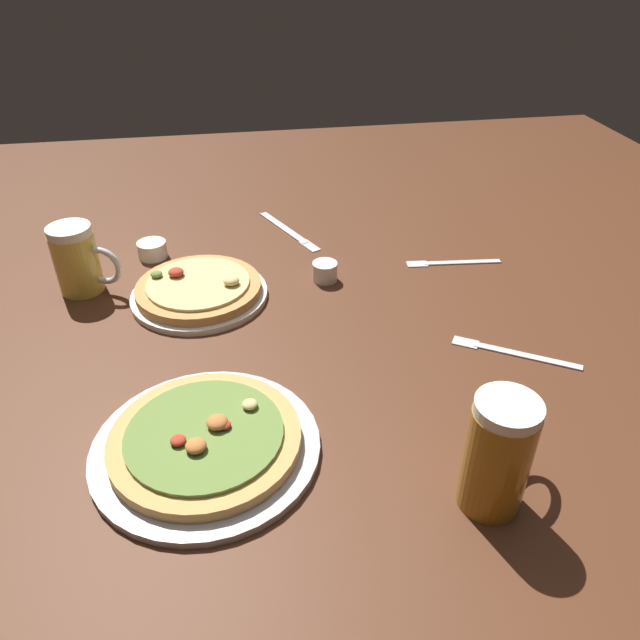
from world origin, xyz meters
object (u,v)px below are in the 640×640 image
(beer_mug_amber, at_px, (500,453))
(ramekin_butter, at_px, (325,271))
(pizza_plate_far, at_px, (199,290))
(ramekin_sauce, at_px, (152,250))
(pizza_plate_near, at_px, (206,442))
(fork_spare, at_px, (512,352))
(knife_right, at_px, (289,231))
(fork_left, at_px, (451,262))
(beer_mug_dark, at_px, (78,260))

(beer_mug_amber, xyz_separation_m, ramekin_butter, (-0.11, 0.58, -0.06))
(pizza_plate_far, height_order, ramekin_sauce, pizza_plate_far)
(pizza_plate_near, distance_m, fork_spare, 0.54)
(ramekin_sauce, bearing_deg, knife_right, 13.39)
(pizza_plate_near, distance_m, ramekin_sauce, 0.61)
(beer_mug_amber, height_order, ramekin_butter, beer_mug_amber)
(knife_right, bearing_deg, beer_mug_amber, -79.02)
(pizza_plate_far, xyz_separation_m, fork_left, (0.53, 0.05, -0.01))
(pizza_plate_far, relative_size, knife_right, 1.15)
(pizza_plate_far, height_order, fork_spare, pizza_plate_far)
(knife_right, bearing_deg, ramekin_butter, -79.03)
(pizza_plate_far, distance_m, ramekin_sauce, 0.21)
(ramekin_sauce, xyz_separation_m, ramekin_butter, (0.35, -0.16, 0.00))
(pizza_plate_near, bearing_deg, beer_mug_amber, -22.04)
(ramekin_butter, relative_size, knife_right, 0.22)
(ramekin_sauce, bearing_deg, beer_mug_dark, -136.84)
(ramekin_sauce, height_order, fork_left, ramekin_sauce)
(beer_mug_amber, height_order, fork_spare, beer_mug_amber)
(pizza_plate_far, distance_m, ramekin_butter, 0.26)
(fork_left, bearing_deg, ramekin_sauce, 167.78)
(ramekin_butter, bearing_deg, pizza_plate_near, -119.36)
(fork_left, bearing_deg, pizza_plate_near, -138.81)
(ramekin_butter, bearing_deg, fork_left, 4.69)
(beer_mug_dark, height_order, ramekin_butter, beer_mug_dark)
(pizza_plate_near, distance_m, fork_left, 0.70)
(pizza_plate_far, bearing_deg, ramekin_sauce, 118.17)
(fork_left, bearing_deg, ramekin_butter, -175.31)
(beer_mug_dark, height_order, beer_mug_amber, beer_mug_amber)
(fork_left, height_order, fork_spare, same)
(fork_spare, bearing_deg, fork_left, 88.92)
(ramekin_sauce, relative_size, ramekin_butter, 1.22)
(knife_right, bearing_deg, pizza_plate_far, -128.77)
(pizza_plate_far, bearing_deg, beer_mug_dark, 163.31)
(beer_mug_amber, relative_size, ramekin_sauce, 2.67)
(pizza_plate_far, xyz_separation_m, fork_spare, (0.53, -0.27, -0.01))
(beer_mug_dark, bearing_deg, knife_right, 23.82)
(fork_left, bearing_deg, knife_right, 147.08)
(beer_mug_dark, distance_m, ramekin_butter, 0.48)
(beer_mug_amber, relative_size, ramekin_butter, 3.25)
(beer_mug_dark, relative_size, ramekin_sauce, 2.21)
(fork_spare, bearing_deg, beer_mug_dark, 155.69)
(pizza_plate_near, relative_size, ramekin_sauce, 5.14)
(knife_right, distance_m, fork_spare, 0.62)
(pizza_plate_near, distance_m, knife_right, 0.70)
(fork_left, bearing_deg, pizza_plate_far, -174.75)
(pizza_plate_near, xyz_separation_m, knife_right, (0.20, 0.67, -0.01))
(beer_mug_dark, xyz_separation_m, fork_spare, (0.75, -0.34, -0.07))
(beer_mug_dark, height_order, fork_spare, beer_mug_dark)
(pizza_plate_far, relative_size, fork_spare, 1.36)
(pizza_plate_near, xyz_separation_m, fork_left, (0.53, 0.46, -0.01))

